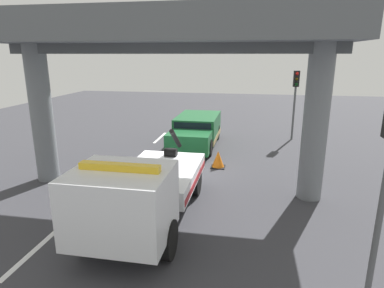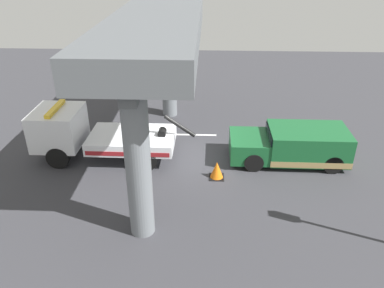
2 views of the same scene
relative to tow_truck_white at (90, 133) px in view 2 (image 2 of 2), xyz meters
The scene contains 8 objects.
ground_plane 4.70m from the tow_truck_white, behind, with size 60.00×40.00×0.10m, color #38383D.
lane_stripe_west 10.87m from the tow_truck_white, 167.01° to the right, with size 2.60×0.16×0.01m, color silver.
lane_stripe_mid 5.27m from the tow_truck_white, 151.79° to the right, with size 2.60×0.16×0.01m, color silver.
lane_stripe_east 3.08m from the tow_truck_white, 58.72° to the right, with size 2.60×0.16×0.01m, color silver.
tow_truck_white is the anchor object (origin of this frame).
towed_van_green 9.27m from the tow_truck_white, behind, with size 5.21×2.25×1.58m.
overpass_structure 5.21m from the tow_truck_white, behind, with size 3.60×12.07×6.30m.
traffic_cone_orange 6.04m from the tow_truck_white, 164.78° to the left, with size 0.63×0.63×0.75m.
Camera 2 is at (-0.77, 15.11, 8.83)m, focal length 35.27 mm.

